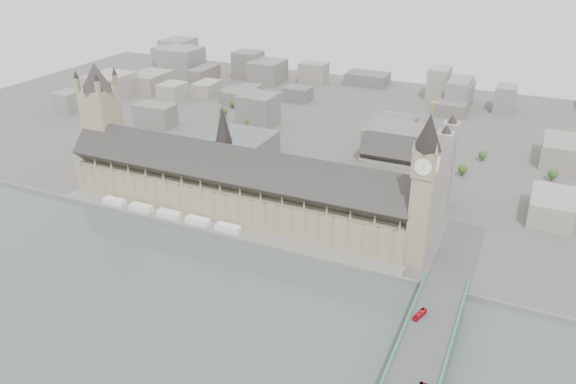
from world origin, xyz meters
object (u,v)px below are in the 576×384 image
at_px(palace_of_westminster, 233,186).
at_px(westminster_bridge, 419,365).
at_px(elizabeth_tower, 423,181).
at_px(westminster_abbey, 408,171).
at_px(red_bus_north, 420,314).
at_px(victoria_tower, 102,119).

height_order(palace_of_westminster, westminster_bridge, palace_of_westminster).
relative_size(elizabeth_tower, westminster_bridge, 0.33).
height_order(palace_of_westminster, westminster_abbey, westminster_abbey).
xyz_separation_m(elizabeth_tower, westminster_bridge, (24.00, -95.50, -52.96)).
relative_size(westminster_abbey, red_bus_north, 6.28).
xyz_separation_m(elizabeth_tower, victoria_tower, (-260.00, 18.00, -2.88)).
xyz_separation_m(elizabeth_tower, red_bus_north, (17.12, -65.20, -46.33)).
distance_m(palace_of_westminster, red_bus_north, 173.48).
bearing_deg(westminster_abbey, palace_of_westminster, -145.83).
xyz_separation_m(victoria_tower, westminster_abbey, (232.92, 69.00, -30.12)).
bearing_deg(westminster_bridge, red_bus_north, 102.78).
bearing_deg(westminster_abbey, victoria_tower, -163.50).
bearing_deg(red_bus_north, westminster_abbey, 123.31).
height_order(victoria_tower, red_bus_north, victoria_tower).
xyz_separation_m(palace_of_westminster, victoria_tower, (-122.00, 6.30, 32.50)).
height_order(elizabeth_tower, victoria_tower, elizabeth_tower).
distance_m(elizabeth_tower, westminster_bridge, 111.81).
bearing_deg(westminster_bridge, elizabeth_tower, 104.11).
relative_size(palace_of_westminster, elizabeth_tower, 2.47).
height_order(elizabeth_tower, westminster_bridge, elizabeth_tower).
xyz_separation_m(palace_of_westminster, red_bus_north, (155.12, -76.90, -10.95)).
bearing_deg(elizabeth_tower, westminster_bridge, -75.89).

